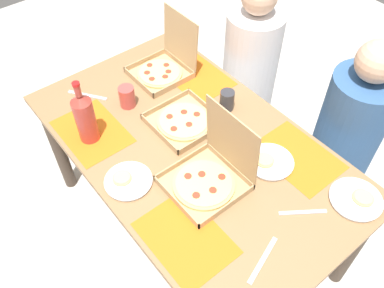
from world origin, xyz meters
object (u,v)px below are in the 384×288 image
at_px(plate_near_right, 127,180).
at_px(cup_clear_right, 127,97).
at_px(cup_dark, 227,100).
at_px(pizza_box_edge_far, 184,121).
at_px(plate_near_left, 269,162).
at_px(soda_bottle, 85,117).
at_px(diner_right_seat, 343,145).
at_px(pizza_box_corner_left, 210,174).
at_px(pizza_box_corner_right, 164,66).
at_px(plate_far_left, 356,199).
at_px(diner_left_seat, 249,78).

bearing_deg(plate_near_right, cup_clear_right, 146.63).
bearing_deg(cup_clear_right, cup_dark, 48.54).
bearing_deg(pizza_box_edge_far, plate_near_left, 18.10).
bearing_deg(soda_bottle, diner_right_seat, 57.60).
distance_m(pizza_box_corner_left, plate_near_right, 0.34).
distance_m(pizza_box_corner_left, cup_clear_right, 0.60).
xyz_separation_m(pizza_box_corner_left, cup_dark, (-0.29, 0.35, 0.00)).
bearing_deg(pizza_box_corner_right, cup_clear_right, -72.89).
bearing_deg(cup_clear_right, pizza_box_edge_far, 26.98).
bearing_deg(plate_near_left, plate_far_left, 20.48).
bearing_deg(cup_dark, plate_near_left, -12.99).
distance_m(pizza_box_corner_left, diner_right_seat, 0.85).
bearing_deg(cup_clear_right, plate_near_right, -33.37).
bearing_deg(pizza_box_corner_left, pizza_box_corner_right, 158.19).
distance_m(soda_bottle, cup_dark, 0.66).
distance_m(pizza_box_edge_far, soda_bottle, 0.45).
xyz_separation_m(pizza_box_corner_right, cup_dark, (0.41, 0.07, 0.00)).
relative_size(pizza_box_corner_left, cup_dark, 3.24).
bearing_deg(plate_near_left, diner_left_seat, 140.48).
relative_size(plate_near_right, diner_right_seat, 0.18).
relative_size(plate_far_left, cup_dark, 2.07).
distance_m(plate_far_left, diner_left_seat, 1.10).
xyz_separation_m(pizza_box_edge_far, diner_right_seat, (0.48, 0.67, -0.23)).
xyz_separation_m(plate_near_left, diner_left_seat, (-0.64, 0.53, -0.23)).
distance_m(plate_far_left, cup_dark, 0.73).
height_order(pizza_box_edge_far, pizza_box_corner_right, pizza_box_corner_right).
relative_size(pizza_box_edge_far, pizza_box_corner_left, 0.88).
bearing_deg(diner_right_seat, soda_bottle, -122.40).
relative_size(pizza_box_corner_right, soda_bottle, 0.95).
height_order(pizza_box_corner_right, soda_bottle, soda_bottle).
bearing_deg(pizza_box_corner_right, cup_dark, 10.40).
height_order(pizza_box_corner_right, plate_far_left, pizza_box_corner_right).
xyz_separation_m(pizza_box_corner_left, diner_right_seat, (0.14, 0.80, -0.26)).
bearing_deg(pizza_box_corner_left, plate_near_left, 71.88).
distance_m(soda_bottle, cup_clear_right, 0.27).
bearing_deg(soda_bottle, cup_dark, 68.17).
bearing_deg(diner_left_seat, plate_near_left, -39.52).
bearing_deg(diner_left_seat, pizza_box_corner_left, -55.03).
height_order(plate_near_left, cup_dark, cup_dark).
bearing_deg(plate_near_right, plate_far_left, 45.40).
relative_size(pizza_box_edge_far, cup_clear_right, 2.69).
bearing_deg(plate_near_right, soda_bottle, 179.22).
height_order(pizza_box_corner_left, diner_right_seat, diner_right_seat).
relative_size(pizza_box_edge_far, cup_dark, 2.85).
bearing_deg(diner_right_seat, diner_left_seat, 180.00).
xyz_separation_m(pizza_box_corner_left, soda_bottle, (-0.53, -0.26, 0.08)).
height_order(plate_near_right, plate_near_left, same).
height_order(soda_bottle, diner_right_seat, diner_right_seat).
bearing_deg(soda_bottle, pizza_box_corner_left, 26.22).
xyz_separation_m(pizza_box_corner_left, cup_clear_right, (-0.60, -0.01, 0.00)).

